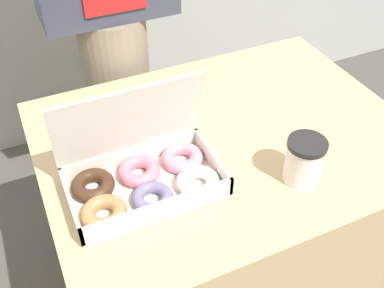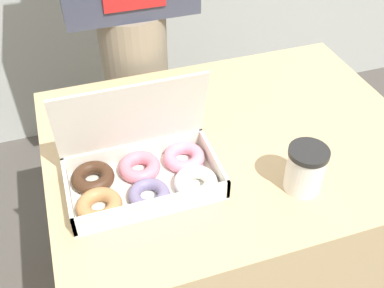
# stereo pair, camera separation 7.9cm
# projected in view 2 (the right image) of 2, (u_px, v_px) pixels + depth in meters

# --- Properties ---
(table) EXTENTS (0.95, 0.72, 0.75)m
(table) POSITION_uv_depth(u_px,v_px,m) (226.00, 228.00, 1.40)
(table) COLOR tan
(table) RESTS_ON ground_plane
(donut_box) EXTENTS (0.35, 0.23, 0.24)m
(donut_box) POSITION_uv_depth(u_px,v_px,m) (143.00, 172.00, 1.00)
(donut_box) COLOR white
(donut_box) RESTS_ON table
(coffee_cup) EXTENTS (0.09, 0.09, 0.11)m
(coffee_cup) POSITION_uv_depth(u_px,v_px,m) (305.00, 169.00, 0.98)
(coffee_cup) COLOR white
(coffee_cup) RESTS_ON table
(person_customer) EXTENTS (0.40, 0.22, 1.67)m
(person_customer) POSITION_uv_depth(u_px,v_px,m) (129.00, 4.00, 1.37)
(person_customer) COLOR gray
(person_customer) RESTS_ON ground_plane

